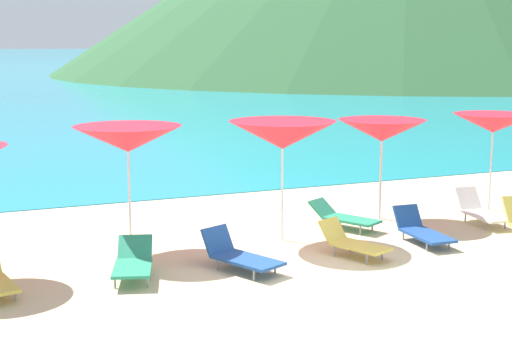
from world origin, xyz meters
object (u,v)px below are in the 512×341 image
Objects in this scene: umbrella_3 at (282,135)px; lounge_chair_3 at (422,230)px; umbrella_2 at (128,139)px; lounge_chair_0 at (480,211)px; lounge_chair_4 at (352,242)px; lounge_chair_2 at (239,255)px; lounge_chair_8 at (343,216)px; umbrella_5 at (493,123)px; lounge_chair_6 at (133,261)px; umbrella_4 at (382,131)px.

umbrella_3 reaches higher than lounge_chair_3.
umbrella_2 reaches higher than lounge_chair_0.
lounge_chair_4 is at bearing -30.05° from umbrella_2.
lounge_chair_0 is (4.50, -0.39, -1.80)m from umbrella_3.
lounge_chair_2 is 3.56m from lounge_chair_8.
lounge_chair_2 is at bearing -176.72° from lounge_chair_8.
umbrella_3 is at bearing -173.90° from umbrella_5.
lounge_chair_2 is (-7.04, -2.10, -1.74)m from umbrella_5.
lounge_chair_4 is at bearing 12.68° from lounge_chair_6.
umbrella_4 is at bearing 153.00° from lounge_chair_0.
umbrella_5 is 1.47× the size of lounge_chair_3.
lounge_chair_3 is 1.76m from lounge_chair_4.
umbrella_3 is 5.58m from umbrella_5.
lounge_chair_0 is (1.77, -1.18, -1.67)m from umbrella_4.
umbrella_4 is 2.71m from lounge_chair_0.
lounge_chair_0 is 6.09m from lounge_chair_2.
umbrella_2 is at bearing 100.80° from lounge_chair_2.
lounge_chair_4 is at bearing -156.20° from umbrella_5.
umbrella_3 is 2.79m from lounge_chair_2.
umbrella_2 is 0.99× the size of umbrella_3.
umbrella_3 is 1.07× the size of umbrella_4.
umbrella_5 reaches higher than lounge_chair_2.
lounge_chair_0 is at bearing -6.97° from umbrella_2.
lounge_chair_4 is at bearing -24.84° from lounge_chair_2.
umbrella_2 is 8.44m from umbrella_5.
lounge_chair_0 is 0.96× the size of lounge_chair_8.
lounge_chair_2 reaches higher than lounge_chair_6.
lounge_chair_6 is (-5.98, -2.02, -1.68)m from umbrella_4.
umbrella_3 is at bearing 21.58° from lounge_chair_2.
lounge_chair_3 is (3.91, 0.29, -0.02)m from lounge_chair_2.
umbrella_2 is 5.62m from umbrella_4.
umbrella_3 is at bearing -178.21° from lounge_chair_0.
umbrella_4 reaches higher than lounge_chair_2.
umbrella_5 is at bearing 6.10° from umbrella_3.
umbrella_5 is at bearing 33.18° from lounge_chair_3.
umbrella_4 is 1.37× the size of lounge_chair_2.
umbrella_3 is at bearing 91.68° from lounge_chair_4.
umbrella_3 is at bearing 38.06° from lounge_chair_6.
lounge_chair_0 is 0.95× the size of lounge_chair_2.
lounge_chair_8 is at bearing -158.08° from umbrella_4.
lounge_chair_2 is (-4.22, -2.30, -1.68)m from umbrella_4.
lounge_chair_6 is (-8.81, -1.82, -1.74)m from umbrella_5.
umbrella_2 is 1.04× the size of umbrella_5.
lounge_chair_2 is at bearing -151.36° from umbrella_4.
lounge_chair_2 is 3.92m from lounge_chair_3.
umbrella_5 is at bearing 49.74° from lounge_chair_0.
umbrella_3 reaches higher than lounge_chair_8.
umbrella_4 is at bearing 84.42° from lounge_chair_3.
lounge_chair_2 is at bearing -55.46° from umbrella_2.
umbrella_5 reaches higher than lounge_chair_0.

